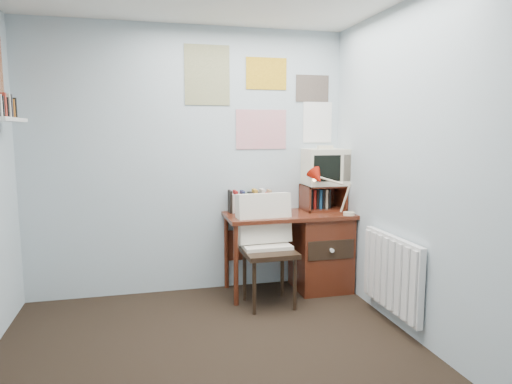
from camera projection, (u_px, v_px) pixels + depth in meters
back_wall at (189, 161)px, 4.30m from camera, size 3.00×0.02×2.50m
right_wall at (447, 175)px, 2.97m from camera, size 0.02×3.50×2.50m
desk at (315, 248)px, 4.43m from camera, size 1.20×0.55×0.76m
desk_chair at (269, 253)px, 4.00m from camera, size 0.50×0.48×0.95m
desk_lamp at (349, 195)px, 4.20m from camera, size 0.29×0.25×0.39m
tv_riser at (323, 197)px, 4.50m from camera, size 0.40×0.30×0.25m
crt_tv at (325, 165)px, 4.48m from camera, size 0.41×0.38×0.38m
book_row at (259, 200)px, 4.42m from camera, size 0.60×0.14×0.22m
radiator at (392, 273)px, 3.60m from camera, size 0.09×0.80×0.60m
wall_shelf at (2, 119)px, 3.29m from camera, size 0.20×0.62×0.24m
posters_back at (261, 98)px, 4.38m from camera, size 1.20×0.01×0.90m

